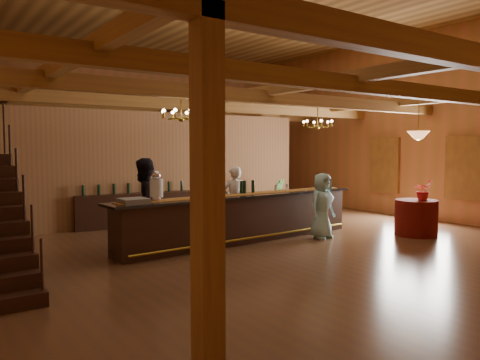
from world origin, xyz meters
TOP-DOWN VIEW (x-y plane):
  - floor at (0.00, 0.00)m, footprint 14.00×14.00m
  - wall_back at (0.00, 7.00)m, footprint 12.00×0.10m
  - wall_right at (6.00, 0.00)m, footprint 0.10×14.00m
  - beam_grid at (0.00, 0.51)m, footprint 11.90×13.90m
  - support_posts at (0.00, -0.50)m, footprint 9.20×10.20m
  - partition_wall at (-0.50, 3.50)m, footprint 9.00×0.18m
  - window_right_front at (5.95, -1.60)m, footprint 0.12×1.05m
  - window_right_back at (5.95, 1.00)m, footprint 0.12×1.05m
  - backroom_boxes at (-0.29, 5.50)m, footprint 4.10×0.60m
  - tasting_bar at (-0.34, -0.06)m, footprint 6.39×1.17m
  - beverage_dispenser at (-2.47, -0.13)m, footprint 0.26×0.26m
  - glass_rack_tray at (-3.00, -0.26)m, footprint 0.50×0.50m
  - raffle_drum at (2.15, 0.03)m, footprint 0.34×0.24m
  - bar_bottle_0 at (-0.29, 0.06)m, footprint 0.07×0.07m
  - bar_bottle_1 at (-0.20, 0.07)m, footprint 0.07×0.07m
  - bar_bottle_2 at (0.04, 0.08)m, footprint 0.07×0.07m
  - backbar_shelf at (-1.54, 3.23)m, footprint 3.20×0.96m
  - round_table at (3.49, -1.85)m, footprint 0.99×0.99m
  - chandelier_left at (-1.93, -0.18)m, footprint 0.80×0.80m
  - chandelier_right at (2.46, 0.48)m, footprint 0.80×0.80m
  - pendant_lamp at (3.49, -1.85)m, footprint 0.52×0.52m
  - bartender at (0.01, 0.81)m, footprint 0.69×0.56m
  - staff_second at (-2.38, 0.72)m, footprint 1.16×1.09m
  - guest at (1.38, -0.82)m, footprint 0.80×0.58m
  - floor_plant at (2.75, 2.58)m, footprint 0.70×0.59m
  - table_flowers at (3.53, -1.99)m, footprint 0.48×0.43m
  - table_vase at (3.63, -1.96)m, footprint 0.15×0.15m

SIDE VIEW (x-z plane):
  - floor at x=0.00m, z-range 0.00..0.00m
  - round_table at x=3.49m, z-range 0.00..0.86m
  - backbar_shelf at x=-1.54m, z-range 0.00..0.89m
  - backroom_boxes at x=-0.29m, z-range -0.02..1.08m
  - tasting_bar at x=-0.34m, z-range 0.00..1.07m
  - floor_plant at x=2.75m, z-range 0.00..1.17m
  - guest at x=1.38m, z-range 0.00..1.52m
  - bartender at x=0.01m, z-range 0.00..1.66m
  - staff_second at x=-2.38m, z-range 0.00..1.89m
  - table_vase at x=3.63m, z-range 0.86..1.15m
  - table_flowers at x=3.53m, z-range 0.86..1.34m
  - glass_rack_tray at x=-3.00m, z-range 1.06..1.16m
  - bar_bottle_0 at x=-0.29m, z-range 1.06..1.36m
  - bar_bottle_1 at x=-0.20m, z-range 1.06..1.36m
  - bar_bottle_2 at x=0.04m, z-range 1.06..1.36m
  - raffle_drum at x=2.15m, z-range 1.09..1.39m
  - beverage_dispenser at x=-2.47m, z-range 1.05..1.65m
  - window_right_front at x=5.95m, z-range 0.67..2.42m
  - window_right_back at x=5.95m, z-range 0.67..2.42m
  - partition_wall at x=-0.50m, z-range 0.00..3.10m
  - support_posts at x=0.00m, z-range 0.00..3.20m
  - pendant_lamp at x=3.49m, z-range 1.95..2.85m
  - chandelier_right at x=2.46m, z-range 2.44..3.05m
  - wall_back at x=0.00m, z-range 0.00..5.50m
  - wall_right at x=6.00m, z-range 0.00..5.50m
  - chandelier_left at x=-1.93m, z-range 2.49..3.07m
  - beam_grid at x=0.00m, z-range 3.05..3.44m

